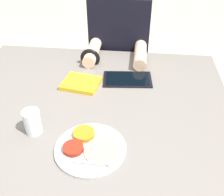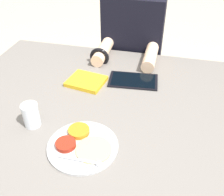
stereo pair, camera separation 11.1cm
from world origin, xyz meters
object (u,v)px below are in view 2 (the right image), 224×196
(red_notebook, at_px, (86,81))
(drinking_glass, at_px, (31,115))
(person_diner, at_px, (131,67))
(thali_tray, at_px, (82,145))
(tablet_device, at_px, (133,80))

(red_notebook, xyz_separation_m, drinking_glass, (-0.11, -0.34, 0.04))
(person_diner, bearing_deg, thali_tray, -91.69)
(red_notebook, relative_size, person_diner, 0.16)
(person_diner, bearing_deg, tablet_device, -79.40)
(thali_tray, bearing_deg, drinking_glass, 163.90)
(person_diner, relative_size, drinking_glass, 12.26)
(thali_tray, bearing_deg, person_diner, 88.31)
(red_notebook, bearing_deg, drinking_glass, -108.40)
(drinking_glass, bearing_deg, person_diner, 73.01)
(thali_tray, xyz_separation_m, person_diner, (0.03, 0.91, -0.18))
(red_notebook, distance_m, person_diner, 0.55)
(thali_tray, relative_size, drinking_glass, 2.62)
(thali_tray, height_order, person_diner, person_diner)
(red_notebook, bearing_deg, thali_tray, -74.08)
(thali_tray, distance_m, tablet_device, 0.49)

